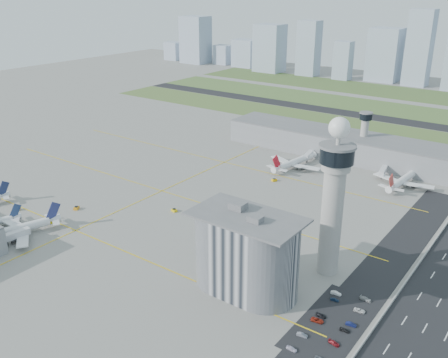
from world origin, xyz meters
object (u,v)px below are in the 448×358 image
Objects in this scene: tug_3 at (174,210)px; car_lot_8 at (345,330)px; tug_5 at (336,184)px; car_lot_10 at (359,311)px; tug_2 at (76,208)px; car_lot_1 at (302,335)px; control_tower at (334,192)px; car_lot_2 at (317,320)px; car_lot_3 at (321,316)px; car_lot_11 at (366,299)px; car_lot_4 at (335,300)px; car_lot_5 at (336,293)px; car_lot_0 at (292,349)px; car_lot_9 at (351,324)px; tug_1 at (50,221)px; tug_4 at (274,180)px; airplane_near_c at (12,225)px; jet_bridge_far_1 at (385,169)px; admin_building at (246,253)px; tug_0 at (16,208)px; jet_bridge_far_0 at (312,154)px; car_lot_7 at (334,343)px; airplane_far_a at (296,158)px; airplane_far_b at (404,175)px; secondary_tower at (364,132)px.

tug_3 reaches higher than car_lot_8.
tug_3 is 97.21m from tug_5.
car_lot_10 is (-0.09, 13.25, -0.02)m from car_lot_8.
car_lot_1 is (142.08, -20.09, -0.29)m from tug_2.
control_tower is 94.79m from tug_3.
tug_2 is 143.08m from car_lot_2.
tug_5 is 126.22m from car_lot_3.
tug_2 is at bearing 97.29° from car_lot_11.
car_lot_4 is 4.18m from car_lot_5.
car_lot_0 reaches higher than car_lot_4.
tug_3 reaches higher than car_lot_5.
car_lot_9 is (10.33, 4.87, -0.02)m from car_lot_2.
tug_4 is at bearing 162.24° from tug_1.
car_lot_10 is (9.81, 10.79, 0.03)m from car_lot_3.
car_lot_11 reaches higher than car_lot_1.
tug_4 is at bearing 173.55° from airplane_near_c.
tug_4 is 0.66× the size of car_lot_2.
car_lot_11 reaches higher than car_lot_9.
jet_bridge_far_1 is 183.72m from tug_2.
car_lot_3 is (142.59, -6.83, -0.35)m from tug_2.
tug_0 is at bearing -175.19° from admin_building.
car_lot_5 is at bearing -91.43° from tug_3.
car_lot_5 is (141.13, 8.80, -0.24)m from tug_2.
jet_bridge_far_0 is at bearing 19.91° from car_lot_2.
car_lot_1 is 10.61m from car_lot_7.
airplane_near_c is at bearing 110.62° from car_lot_11.
car_lot_8 is (41.49, -1.68, -14.71)m from admin_building.
car_lot_10 is at bearing -92.75° from tug_3.
car_lot_2 is 18.95m from car_lot_5.
tug_3 is at bearing 84.35° from car_lot_11.
car_lot_11 is at bearing -1.70° from car_lot_8.
tug_2 reaches higher than car_lot_1.
tug_0 is 81.88m from tug_3.
tug_5 is (94.98, 110.06, 0.12)m from tug_2.
airplane_near_c is 171.09m from airplane_far_a.
tug_1 is 152.41m from car_lot_11.
tug_1 reaches higher than car_lot_8.
car_lot_8 is at bearing -165.17° from airplane_far_b.
jet_bridge_far_0 is 162.20m from car_lot_11.
tug_2 reaches higher than car_lot_4.
car_lot_7 is (63.35, -181.86, -18.23)m from secondary_tower.
airplane_far_b is 214.85m from tug_0.
airplane_far_b is 196.37m from tug_1.
tug_0 is (-85.23, -165.39, -1.89)m from jet_bridge_far_0.
secondary_tower reaches higher than car_lot_5.
airplane_near_c is 19.38m from tug_1.
jet_bridge_far_0 reaches higher than tug_5.
airplane_near_c is at bearing -28.13° from jet_bridge_far_0.
control_tower is 40.34m from car_lot_4.
jet_bridge_far_0 is at bearing -138.44° from tug_5.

